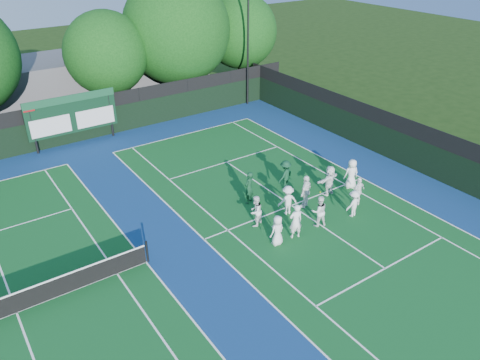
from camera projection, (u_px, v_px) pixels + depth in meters
ground at (304, 214)px, 24.52m from camera, size 120.00×120.00×0.00m
court_apron at (195, 243)px, 22.26m from camera, size 34.00×32.00×0.01m
near_court at (291, 205)px, 25.24m from camera, size 11.05×23.85×0.01m
left_court at (17, 312)px, 18.28m from camera, size 11.05×23.85×0.01m
back_fence at (87, 121)px, 32.45m from camera, size 34.00×0.08×3.00m
divider_fence_right at (404, 144)px, 29.07m from camera, size 0.08×32.00×3.00m
scoreboard at (72, 114)px, 31.25m from camera, size 6.00×0.21×3.55m
clubhouse at (101, 76)px, 39.92m from camera, size 18.00×6.00×4.00m
light_pole_right at (248, 27)px, 36.58m from camera, size 1.20×0.30×10.12m
tennis_net at (14, 303)px, 18.05m from camera, size 11.30×0.10×1.10m
tree_c at (108, 55)px, 35.08m from camera, size 6.23×6.23×8.04m
tree_d at (178, 32)px, 37.58m from camera, size 8.63×8.63×10.26m
tree_e at (241, 33)px, 41.01m from camera, size 6.41×6.41×8.38m
tennis_ball_1 at (307, 185)px, 27.13m from camera, size 0.07×0.07×0.07m
tennis_ball_2 at (353, 183)px, 27.39m from camera, size 0.07×0.07×0.07m
tennis_ball_3 at (255, 209)px, 24.91m from camera, size 0.07×0.07×0.07m
tennis_ball_4 at (320, 192)px, 26.45m from camera, size 0.07×0.07×0.07m
player_front_0 at (277, 230)px, 21.85m from camera, size 0.81×0.58×1.55m
player_front_1 at (296, 221)px, 22.28m from camera, size 0.75×0.57×1.83m
player_front_2 at (319, 211)px, 23.22m from camera, size 0.97×0.86×1.67m
player_front_3 at (353, 204)px, 24.03m from camera, size 0.99×0.61×1.47m
player_front_4 at (358, 191)px, 24.99m from camera, size 0.99×0.50×1.63m
player_back_0 at (255, 211)px, 23.24m from camera, size 0.99×0.90×1.65m
player_back_1 at (288, 200)px, 24.17m from camera, size 1.16×0.82×1.63m
player_back_2 at (306, 191)px, 24.72m from camera, size 1.19×0.87×1.87m
player_back_3 at (329, 180)px, 25.92m from camera, size 1.68×0.71×1.76m
player_back_4 at (351, 174)px, 26.57m from camera, size 0.98×0.77×1.77m
coach_left at (249, 188)px, 25.09m from camera, size 0.80×0.69×1.86m
coach_right at (285, 175)px, 26.50m from camera, size 1.27×0.95×1.74m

